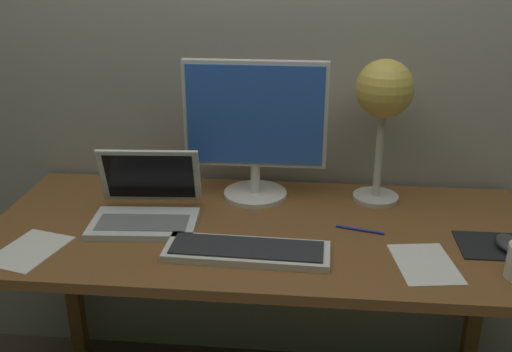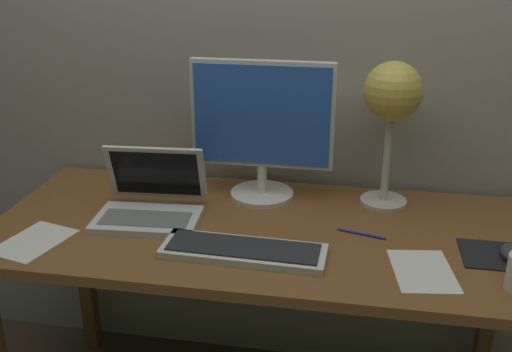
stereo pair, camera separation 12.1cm
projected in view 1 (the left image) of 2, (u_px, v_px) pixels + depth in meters
The scene contains 11 objects.
back_wall at pixel (273, 14), 1.88m from camera, with size 4.80×0.06×2.60m, color #A8A099.
desk at pixel (262, 250), 1.75m from camera, with size 1.60×0.70×0.74m.
monitor at pixel (255, 125), 1.83m from camera, with size 0.45×0.21×0.45m.
keyboard_main at pixel (247, 251), 1.56m from camera, with size 0.44×0.15×0.03m.
laptop at pixel (147, 201), 1.75m from camera, with size 0.32×0.27×0.20m.
desk_lamp at pixel (384, 97), 1.77m from camera, with size 0.18×0.18×0.45m.
mousepad at pixel (495, 246), 1.61m from camera, with size 0.20×0.16×0.00m, color black.
mouse at pixel (507, 243), 1.59m from camera, with size 0.06×0.10×0.03m, color #38383A.
paper_sheet_near_mouse at pixel (29, 250), 1.59m from camera, with size 0.15×0.21×0.00m, color white.
paper_sheet_by_keyboard at pixel (425, 264), 1.52m from camera, with size 0.15×0.21×0.00m, color white.
pen at pixel (360, 230), 1.69m from camera, with size 0.01×0.01×0.14m, color #2633A5.
Camera 1 is at (0.13, -1.53, 1.52)m, focal length 41.18 mm.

